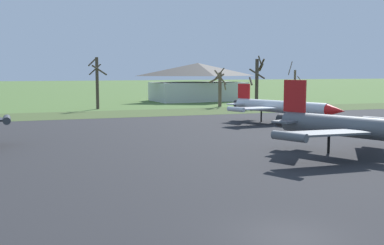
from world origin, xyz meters
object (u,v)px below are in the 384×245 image
jet_fighter_front_left (282,106)px  jet_fighter_rear_center (370,128)px  info_placard_front_left (339,124)px  visitor_building (198,82)px

jet_fighter_front_left → jet_fighter_rear_center: (-5.35, -21.89, 0.17)m
info_placard_front_left → visitor_building: size_ratio=0.05×
info_placard_front_left → visitor_building: bearing=87.5°
jet_fighter_front_left → jet_fighter_rear_center: 22.54m
jet_fighter_front_left → visitor_building: bearing=83.3°
info_placard_front_left → visitor_building: 52.82m
jet_fighter_front_left → visitor_building: visitor_building is taller
jet_fighter_rear_center → info_placard_front_left: bearing=60.4°
info_placard_front_left → visitor_building: visitor_building is taller
jet_fighter_front_left → visitor_building: 46.00m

